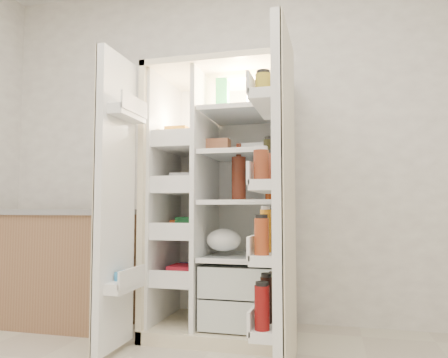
# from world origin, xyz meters

# --- Properties ---
(wall_back) EXTENTS (4.00, 0.02, 2.70)m
(wall_back) POSITION_xyz_m (0.00, 2.00, 1.35)
(wall_back) COLOR white
(wall_back) RESTS_ON floor
(refrigerator) EXTENTS (0.92, 0.70, 1.80)m
(refrigerator) POSITION_xyz_m (-0.00, 1.65, 0.74)
(refrigerator) COLOR beige
(refrigerator) RESTS_ON floor
(freezer_door) EXTENTS (0.15, 0.40, 1.72)m
(freezer_door) POSITION_xyz_m (-0.52, 1.05, 0.89)
(freezer_door) COLOR white
(freezer_door) RESTS_ON floor
(fridge_door) EXTENTS (0.17, 0.58, 1.72)m
(fridge_door) POSITION_xyz_m (0.46, 0.96, 0.87)
(fridge_door) COLOR white
(fridge_door) RESTS_ON floor
(kitchen_counter) EXTENTS (1.15, 0.61, 0.83)m
(kitchen_counter) POSITION_xyz_m (-1.25, 1.59, 0.42)
(kitchen_counter) COLOR #8E6747
(kitchen_counter) RESTS_ON floor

